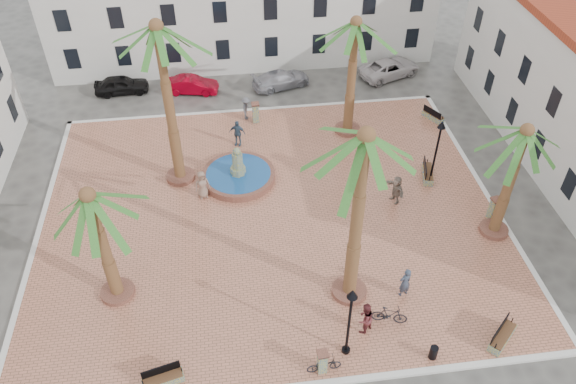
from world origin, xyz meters
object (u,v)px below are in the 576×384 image
object	(u,v)px
palm_sw	(92,210)
bollard_e	(494,208)
bench_ne	(433,116)
pedestrian_fountain_b	(237,133)
cyclist_b	(365,318)
car_black	(121,85)
pedestrian_fountain_a	(202,185)
lamppost_e	(438,142)
palm_ne	(355,36)
bench_s	(163,379)
litter_bin	(433,352)
car_white	(390,68)
bicycle_b	(389,315)
car_silver	(281,79)
fountain	(238,174)
palm_nw	(159,45)
pedestrian_east	(396,189)
lamppost_s	(350,311)
bollard_n	(256,112)
car_red	(192,85)
bench_se	(502,337)
bench_e	(427,173)
cyclist_a	(405,282)
palm_e	(523,144)
pedestrian_north	(246,108)
bicycle_a	(324,365)
palm_s	(364,156)

from	to	relation	value
palm_sw	bollard_e	bearing A→B (deg)	7.63
bench_ne	pedestrian_fountain_b	distance (m)	13.91
cyclist_b	car_black	world-z (taller)	cyclist_b
pedestrian_fountain_a	lamppost_e	bearing A→B (deg)	-16.68
palm_ne	bench_s	distance (m)	22.22
palm_sw	litter_bin	distance (m)	16.28
bollard_e	pedestrian_fountain_b	xyz separation A→B (m)	(-13.85, 8.96, 0.18)
car_white	bicycle_b	bearing A→B (deg)	143.34
lamppost_e	car_white	bearing A→B (deg)	85.59
bollard_e	car_silver	world-z (taller)	bollard_e
fountain	palm_ne	bearing A→B (deg)	28.38
bicycle_b	car_black	size ratio (longest dim) A/B	0.43
palm_sw	cyclist_b	distance (m)	13.09
bench_ne	cyclist_b	distance (m)	18.94
bench_ne	litter_bin	bearing A→B (deg)	132.15
palm_nw	bench_s	size ratio (longest dim) A/B	5.59
bench_s	pedestrian_east	distance (m)	16.57
palm_sw	lamppost_s	world-z (taller)	palm_sw
bollard_n	car_silver	size ratio (longest dim) A/B	0.33
palm_sw	palm_ne	distance (m)	18.92
car_red	bollard_e	bearing A→B (deg)	-123.87
pedestrian_east	bench_se	bearing A→B (deg)	-6.14
bicycle_b	pedestrian_fountain_b	bearing A→B (deg)	38.60
palm_sw	bollard_n	world-z (taller)	palm_sw
bench_e	car_white	xyz separation A→B (m)	(1.06, 12.73, 0.26)
car_black	car_silver	bearing A→B (deg)	-96.20
cyclist_a	car_black	size ratio (longest dim) A/B	0.46
palm_e	bench_se	distance (m)	9.25
palm_e	palm_ne	world-z (taller)	palm_ne
fountain	bicycle_b	xyz separation A→B (m)	(6.35, -11.59, 0.20)
pedestrian_fountain_b	palm_sw	bearing A→B (deg)	-100.14
bollard_n	pedestrian_north	size ratio (longest dim) A/B	0.88
bicycle_b	pedestrian_north	world-z (taller)	pedestrian_north
pedestrian_north	bicycle_a	bearing A→B (deg)	-160.30
lamppost_e	pedestrian_north	size ratio (longest dim) A/B	2.63
pedestrian_fountain_b	car_red	bearing A→B (deg)	131.73
bicycle_a	pedestrian_fountain_b	xyz separation A→B (m)	(-2.66, 17.26, 0.52)
bollard_n	litter_bin	distance (m)	20.76
pedestrian_east	car_red	distance (m)	18.40
litter_bin	cyclist_a	size ratio (longest dim) A/B	0.40
lamppost_e	bench_se	bearing A→B (deg)	-91.98
car_white	lamppost_e	bearing A→B (deg)	154.25
fountain	lamppost_s	distance (m)	13.75
fountain	bench_se	bearing A→B (deg)	-49.76
car_white	palm_nw	bearing A→B (deg)	102.43
bench_s	car_red	xyz separation A→B (m)	(1.34, 24.27, 0.22)
bench_se	cyclist_a	xyz separation A→B (m)	(-3.73, 3.20, 0.62)
bollard_e	litter_bin	distance (m)	10.39
palm_s	bench_se	xyz separation A→B (m)	(6.35, -3.66, -8.28)
bench_se	bench_ne	size ratio (longest dim) A/B	1.05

